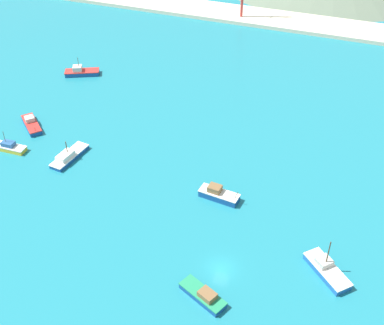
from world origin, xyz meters
name	(u,v)px	position (x,y,z in m)	size (l,w,h in m)	color
ground	(267,165)	(0.00, 30.00, -0.25)	(260.00, 280.00, 0.50)	teal
fishing_boat_0	(327,270)	(15.92, 5.23, 0.78)	(8.52, 8.30, 6.59)	#1E5BA8
fishing_boat_1	(203,295)	(-0.74, -6.42, 0.71)	(8.28, 5.60, 1.98)	#14478C
fishing_boat_2	(69,156)	(-38.97, 16.79, 0.73)	(4.00, 9.95, 4.48)	#14478C
fishing_boat_3	(81,72)	(-56.29, 50.71, 0.84)	(9.49, 6.85, 4.96)	#14478C
fishing_boat_4	(31,124)	(-53.58, 24.39, 0.71)	(8.33, 7.68, 2.22)	#14478C
fishing_boat_6	(5,146)	(-53.69, 15.07, 0.69)	(10.13, 2.77, 4.53)	gold
fishing_boat_7	(218,194)	(-5.96, 16.25, 0.94)	(7.90, 3.48, 2.93)	#14478C
beach_strip	(326,27)	(0.00, 106.33, 0.60)	(247.00, 15.06, 1.20)	beige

